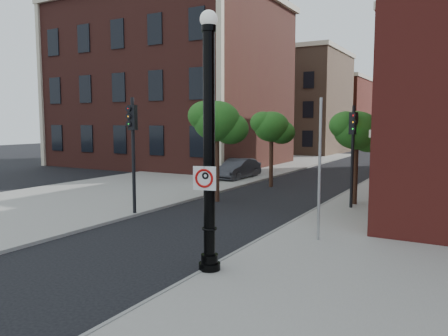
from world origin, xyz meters
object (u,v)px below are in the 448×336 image
Objects in this scene: parked_car at (238,169)px; traffic_signal_right at (353,140)px; no_parking_sign at (205,178)px; lamppost at (209,156)px; traffic_signal_left at (133,137)px.

traffic_signal_right is at bearing -35.15° from parked_car.
no_parking_sign is at bearing -63.85° from parked_car.
parked_car is 0.93× the size of traffic_signal_right.
lamppost reaches higher than traffic_signal_left.
lamppost is at bearing -47.99° from traffic_signal_left.
parked_car is at bearing 165.49° from traffic_signal_right.
traffic_signal_left is (1.64, -12.28, 2.57)m from parked_car.
lamppost reaches higher than traffic_signal_right.
no_parking_sign is at bearing -49.14° from traffic_signal_left.
no_parking_sign is 10.25m from traffic_signal_right.
parked_car is (-7.99, 16.66, -2.33)m from lamppost.
traffic_signal_right is (1.17, 10.00, 0.05)m from lamppost.
parked_car is at bearing 84.23° from traffic_signal_left.
no_parking_sign is 7.82m from traffic_signal_left.
traffic_signal_left is at bearing 131.08° from no_parking_sign.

